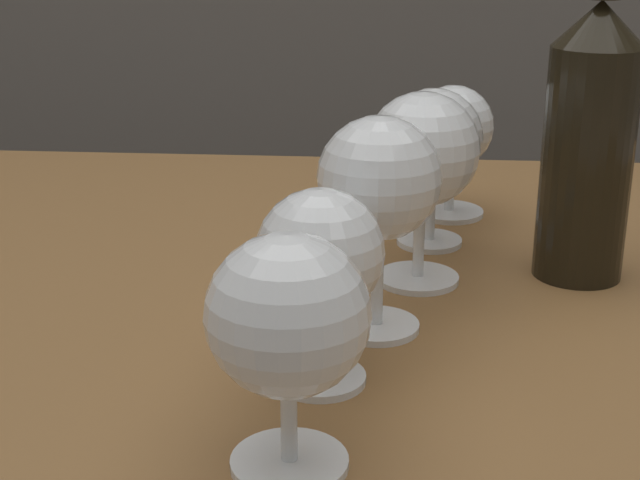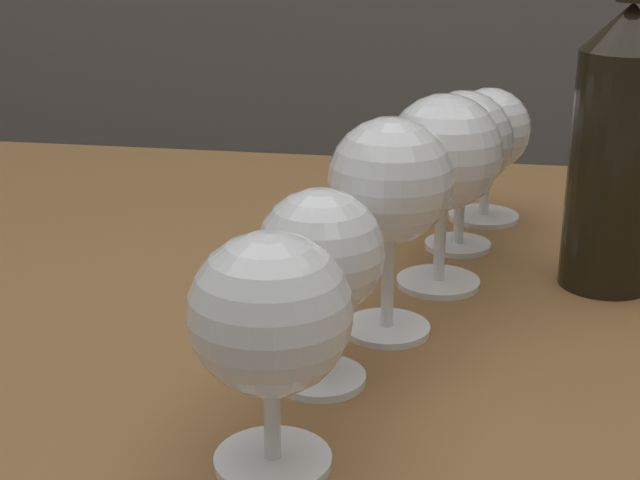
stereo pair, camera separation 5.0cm
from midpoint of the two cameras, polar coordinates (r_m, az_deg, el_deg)
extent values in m
cube|color=brown|center=(0.78, -8.27, -3.20)|extent=(1.42, 0.78, 0.03)
cylinder|color=white|center=(0.52, -4.74, -13.48)|extent=(0.06, 0.06, 0.00)
cylinder|color=white|center=(0.50, -4.84, -10.53)|extent=(0.01, 0.01, 0.06)
sphere|color=white|center=(0.47, -5.04, -4.65)|extent=(0.09, 0.09, 0.09)
cylinder|color=white|center=(0.60, -2.43, -8.48)|extent=(0.06, 0.06, 0.00)
cylinder|color=white|center=(0.58, -2.47, -5.79)|extent=(0.01, 0.01, 0.06)
sphere|color=white|center=(0.56, -2.55, -0.81)|extent=(0.08, 0.08, 0.08)
ellipsoid|color=#EACC66|center=(0.56, -2.56, -0.58)|extent=(0.07, 0.07, 0.04)
cylinder|color=white|center=(0.67, 1.30, -5.31)|extent=(0.06, 0.06, 0.00)
cylinder|color=white|center=(0.65, 1.33, -1.94)|extent=(0.01, 0.01, 0.08)
sphere|color=white|center=(0.63, 1.37, 3.78)|extent=(0.09, 0.09, 0.09)
ellipsoid|color=#380711|center=(0.63, 1.37, 3.54)|extent=(0.08, 0.08, 0.03)
cylinder|color=white|center=(0.76, 4.10, -2.28)|extent=(0.07, 0.07, 0.00)
cylinder|color=white|center=(0.74, 4.17, 0.60)|extent=(0.01, 0.01, 0.08)
sphere|color=white|center=(0.72, 4.30, 5.60)|extent=(0.09, 0.09, 0.09)
ellipsoid|color=maroon|center=(0.72, 4.30, 5.62)|extent=(0.08, 0.08, 0.04)
cylinder|color=white|center=(0.84, 5.00, -0.09)|extent=(0.06, 0.06, 0.00)
cylinder|color=white|center=(0.83, 5.07, 2.19)|extent=(0.01, 0.01, 0.06)
sphere|color=white|center=(0.81, 5.20, 6.24)|extent=(0.09, 0.09, 0.09)
ellipsoid|color=beige|center=(0.81, 5.21, 6.52)|extent=(0.08, 0.08, 0.05)
cylinder|color=white|center=(0.92, 6.34, 1.69)|extent=(0.07, 0.07, 0.00)
cylinder|color=white|center=(0.91, 6.41, 3.58)|extent=(0.01, 0.01, 0.06)
sphere|color=white|center=(0.90, 6.54, 6.92)|extent=(0.08, 0.08, 0.08)
ellipsoid|color=gold|center=(0.90, 6.55, 7.02)|extent=(0.07, 0.07, 0.04)
cylinder|color=black|center=(0.76, 14.19, 4.43)|extent=(0.07, 0.07, 0.19)
cone|color=black|center=(0.74, 14.91, 12.70)|extent=(0.07, 0.07, 0.03)
camera|label=1|loc=(0.03, -92.57, -0.92)|focal=52.27mm
camera|label=2|loc=(0.03, 87.43, 0.92)|focal=52.27mm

